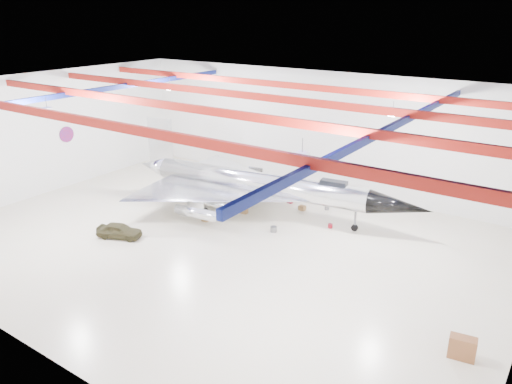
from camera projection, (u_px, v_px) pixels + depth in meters
The scene contains 17 objects.
floor at pixel (220, 242), 36.73m from camera, with size 40.00×40.00×0.00m, color beige.
wall_back at pixel (319, 131), 46.43m from camera, with size 40.00×40.00×0.00m, color silver.
wall_left at pixel (47, 133), 45.49m from camera, with size 30.00×30.00×0.00m, color silver.
ceiling at pixel (216, 92), 32.94m from camera, with size 40.00×40.00×0.00m, color #0A0F38.
ceiling_structure at pixel (216, 102), 33.18m from camera, with size 39.50×29.50×1.08m.
wall_roundel at pixel (67, 134), 47.18m from camera, with size 1.50×1.50×0.10m, color #B21414.
jet_aircraft at pixel (257, 186), 41.39m from camera, with size 26.11×16.75×7.13m.
jeep at pixel (119, 231), 37.27m from camera, with size 1.36×3.38×1.15m, color #3B361D.
desk at pixel (462, 348), 24.32m from camera, with size 1.28×0.64×1.17m, color brown.
crate_ply at pixel (206, 219), 40.34m from camera, with size 0.57×0.46×0.40m, color olive.
toolbox_red at pixel (290, 201), 44.13m from camera, with size 0.44×0.36×0.31m, color maroon.
engine_drum at pixel (274, 229), 38.34m from camera, with size 0.50×0.50×0.45m, color #59595B.
parts_bin at pixel (302, 208), 42.54m from camera, with size 0.56×0.45×0.39m, color olive.
crate_small at pixel (238, 198), 45.01m from camera, with size 0.41×0.32×0.28m, color #59595B.
tool_chest at pixel (330, 226), 39.09m from camera, with size 0.36×0.36×0.33m, color maroon.
oil_barrel at pixel (244, 211), 41.87m from camera, with size 0.57×0.45×0.40m, color olive.
spares_box at pixel (327, 208), 42.64m from camera, with size 0.38×0.38×0.34m, color #59595B.
Camera 1 is at (21.04, -25.84, 16.10)m, focal length 35.00 mm.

